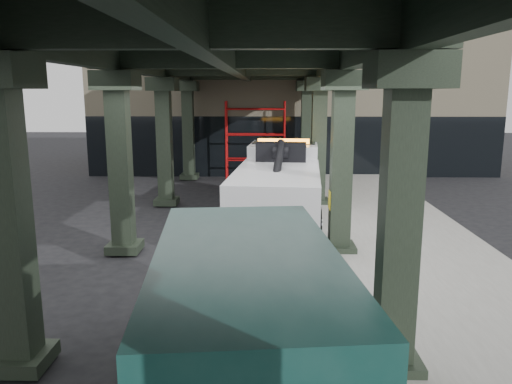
# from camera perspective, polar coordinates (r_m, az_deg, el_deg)

# --- Properties ---
(ground) EXTENTS (90.00, 90.00, 0.00)m
(ground) POSITION_cam_1_polar(r_m,az_deg,el_deg) (12.22, -1.62, -10.02)
(ground) COLOR black
(ground) RESTS_ON ground
(sidewalk) EXTENTS (5.00, 40.00, 0.15)m
(sidewalk) POSITION_cam_1_polar(r_m,az_deg,el_deg) (14.60, 16.84, -6.60)
(sidewalk) COLOR gray
(sidewalk) RESTS_ON ground
(lane_stripe) EXTENTS (0.12, 38.00, 0.01)m
(lane_stripe) POSITION_cam_1_polar(r_m,az_deg,el_deg) (14.13, 5.74, -7.05)
(lane_stripe) COLOR silver
(lane_stripe) RESTS_ON ground
(viaduct) EXTENTS (7.40, 32.00, 6.40)m
(viaduct) POSITION_cam_1_polar(r_m,az_deg,el_deg) (13.44, -3.09, 15.64)
(viaduct) COLOR black
(viaduct) RESTS_ON ground
(building) EXTENTS (22.00, 10.00, 8.00)m
(building) POSITION_cam_1_polar(r_m,az_deg,el_deg) (31.40, 3.87, 10.50)
(building) COLOR #C6B793
(building) RESTS_ON ground
(scaffolding) EXTENTS (3.08, 0.88, 4.00)m
(scaffolding) POSITION_cam_1_polar(r_m,az_deg,el_deg) (26.12, -0.07, 6.20)
(scaffolding) COLOR #B90E0F
(scaffolding) RESTS_ON ground
(tow_truck) EXTENTS (3.22, 9.04, 2.91)m
(tow_truck) POSITION_cam_1_polar(r_m,az_deg,el_deg) (16.74, 2.79, 0.90)
(tow_truck) COLOR black
(tow_truck) RESTS_ON ground
(towed_van) EXTENTS (3.01, 6.40, 2.51)m
(towed_van) POSITION_cam_1_polar(r_m,az_deg,el_deg) (7.02, -1.25, -14.89)
(towed_van) COLOR #103B36
(towed_van) RESTS_ON ground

